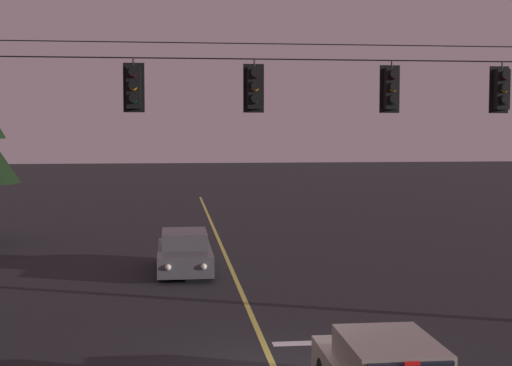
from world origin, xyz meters
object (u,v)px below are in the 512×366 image
(traffic_light_right_inner, at_px, (392,89))
(car_oncoming_lead, at_px, (185,253))
(traffic_light_rightmost, at_px, (502,89))
(traffic_light_left_inner, at_px, (134,87))
(traffic_light_centre, at_px, (254,88))

(traffic_light_right_inner, distance_m, car_oncoming_lead, 10.90)
(traffic_light_right_inner, distance_m, traffic_light_rightmost, 2.70)
(traffic_light_left_inner, height_order, traffic_light_rightmost, same)
(traffic_light_centre, bearing_deg, car_oncoming_lead, 100.03)
(traffic_light_centre, relative_size, traffic_light_right_inner, 1.00)
(traffic_light_left_inner, bearing_deg, traffic_light_centre, 0.00)
(traffic_light_left_inner, distance_m, car_oncoming_lead, 9.91)
(traffic_light_rightmost, bearing_deg, traffic_light_left_inner, 180.00)
(traffic_light_centre, distance_m, car_oncoming_lead, 9.93)
(traffic_light_rightmost, height_order, car_oncoming_lead, traffic_light_rightmost)
(traffic_light_left_inner, bearing_deg, traffic_light_right_inner, 0.00)
(traffic_light_rightmost, relative_size, car_oncoming_lead, 0.28)
(traffic_light_right_inner, xyz_separation_m, car_oncoming_lead, (-4.71, 8.34, -5.19))
(traffic_light_centre, bearing_deg, traffic_light_rightmost, 0.00)
(traffic_light_centre, bearing_deg, traffic_light_left_inner, 180.00)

